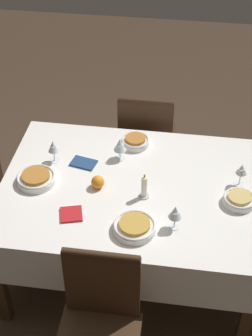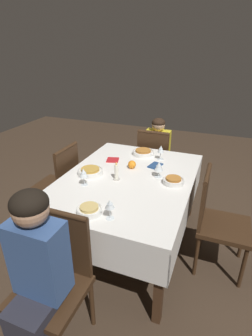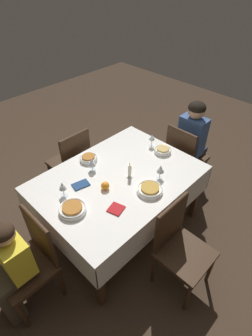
# 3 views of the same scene
# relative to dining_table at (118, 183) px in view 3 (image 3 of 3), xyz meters

# --- Properties ---
(ground_plane) EXTENTS (8.00, 8.00, 0.00)m
(ground_plane) POSITION_rel_dining_table_xyz_m (0.00, 0.00, -0.64)
(ground_plane) COLOR #3D2D21
(dining_table) EXTENTS (1.54, 1.12, 0.73)m
(dining_table) POSITION_rel_dining_table_xyz_m (0.00, 0.00, 0.00)
(dining_table) COLOR white
(dining_table) RESTS_ON ground_plane
(chair_east) EXTENTS (0.41, 0.41, 0.90)m
(chair_east) POSITION_rel_dining_table_xyz_m (0.99, -0.10, -0.15)
(chair_east) COLOR #382314
(chair_east) RESTS_ON ground_plane
(chair_west) EXTENTS (0.41, 0.41, 0.90)m
(chair_west) POSITION_rel_dining_table_xyz_m (-0.99, -0.02, -0.15)
(chair_west) COLOR #382314
(chair_west) RESTS_ON ground_plane
(chair_south) EXTENTS (0.41, 0.41, 0.90)m
(chair_south) POSITION_rel_dining_table_xyz_m (-0.06, -0.79, -0.15)
(chair_south) COLOR #382314
(chair_south) RESTS_ON ground_plane
(chair_north) EXTENTS (0.41, 0.41, 0.90)m
(chair_north) POSITION_rel_dining_table_xyz_m (-0.00, 0.79, -0.15)
(chair_north) COLOR #382314
(chair_north) RESTS_ON ground_plane
(person_adult_denim) EXTENTS (0.34, 0.30, 1.15)m
(person_adult_denim) POSITION_rel_dining_table_xyz_m (1.15, -0.10, 0.01)
(person_adult_denim) COLOR #282833
(person_adult_denim) RESTS_ON ground_plane
(person_child_yellow) EXTENTS (0.33, 0.30, 1.00)m
(person_child_yellow) POSITION_rel_dining_table_xyz_m (-1.16, -0.02, -0.10)
(person_child_yellow) COLOR #4C4233
(person_child_yellow) RESTS_ON ground_plane
(bowl_east) EXTENTS (0.18, 0.18, 0.06)m
(bowl_east) POSITION_rel_dining_table_xyz_m (0.61, -0.05, 0.11)
(bowl_east) COLOR white
(bowl_east) RESTS_ON dining_table
(wine_glass_east) EXTENTS (0.06, 0.06, 0.15)m
(wine_glass_east) POSITION_rel_dining_table_xyz_m (0.61, 0.11, 0.19)
(wine_glass_east) COLOR white
(wine_glass_east) RESTS_ON dining_table
(bowl_west) EXTENTS (0.23, 0.23, 0.06)m
(bowl_west) POSITION_rel_dining_table_xyz_m (-0.56, -0.04, 0.11)
(bowl_west) COLOR white
(bowl_west) RESTS_ON dining_table
(wine_glass_west) EXTENTS (0.07, 0.07, 0.15)m
(wine_glass_west) POSITION_rel_dining_table_xyz_m (-0.50, 0.17, 0.19)
(wine_glass_west) COLOR white
(wine_glass_west) RESTS_ON dining_table
(bowl_south) EXTENTS (0.23, 0.23, 0.06)m
(bowl_south) POSITION_rel_dining_table_xyz_m (0.06, -0.34, 0.11)
(bowl_south) COLOR white
(bowl_south) RESTS_ON dining_table
(wine_glass_south) EXTENTS (0.07, 0.07, 0.15)m
(wine_glass_south) POSITION_rel_dining_table_xyz_m (0.26, -0.29, 0.19)
(wine_glass_south) COLOR white
(wine_glass_south) RESTS_ON dining_table
(bowl_north) EXTENTS (0.18, 0.18, 0.06)m
(bowl_north) POSITION_rel_dining_table_xyz_m (-0.03, 0.40, 0.11)
(bowl_north) COLOR white
(bowl_north) RESTS_ON dining_table
(wine_glass_north) EXTENTS (0.08, 0.08, 0.15)m
(wine_glass_north) POSITION_rel_dining_table_xyz_m (-0.11, 0.25, 0.18)
(wine_glass_north) COLOR white
(wine_glass_north) RESTS_ON dining_table
(candle_centerpiece) EXTENTS (0.06, 0.06, 0.17)m
(candle_centerpiece) POSITION_rel_dining_table_xyz_m (0.08, -0.08, 0.15)
(candle_centerpiece) COLOR beige
(candle_centerpiece) RESTS_ON dining_table
(orange_fruit) EXTENTS (0.08, 0.08, 0.08)m
(orange_fruit) POSITION_rel_dining_table_xyz_m (-0.20, -0.03, 0.12)
(orange_fruit) COLOR orange
(orange_fruit) RESTS_ON dining_table
(napkin_red_folded) EXTENTS (0.15, 0.15, 0.01)m
(napkin_red_folded) POSITION_rel_dining_table_xyz_m (-0.30, -0.28, 0.09)
(napkin_red_folded) COLOR red
(napkin_red_folded) RESTS_ON dining_table
(napkin_spare_side) EXTENTS (0.17, 0.13, 0.01)m
(napkin_spare_side) POSITION_rel_dining_table_xyz_m (-0.32, 0.16, 0.09)
(napkin_spare_side) COLOR navy
(napkin_spare_side) RESTS_ON dining_table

